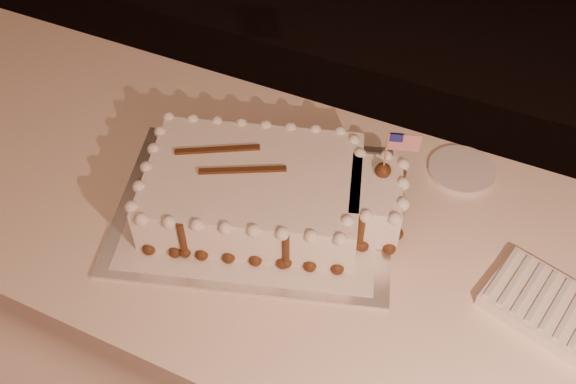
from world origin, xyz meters
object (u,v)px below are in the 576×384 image
at_px(cake_board, 255,208).
at_px(banquet_table, 299,320).
at_px(side_plate, 462,170).
at_px(sheet_cake, 269,191).
at_px(napkin_stack, 546,305).

bearing_deg(cake_board, banquet_table, -21.48).
bearing_deg(banquet_table, side_plate, 49.42).
height_order(banquet_table, sheet_cake, sheet_cake).
bearing_deg(cake_board, napkin_stack, -16.96).
bearing_deg(cake_board, side_plate, 20.78).
xyz_separation_m(napkin_stack, side_plate, (-0.24, 0.30, -0.01)).
xyz_separation_m(banquet_table, side_plate, (0.27, 0.31, 0.38)).
height_order(cake_board, sheet_cake, sheet_cake).
bearing_deg(napkin_stack, sheet_cake, 179.84).
distance_m(cake_board, side_plate, 0.49).
bearing_deg(sheet_cake, banquet_table, -11.55).
bearing_deg(side_plate, napkin_stack, -50.95).
bearing_deg(side_plate, sheet_cake, -140.14).
bearing_deg(cake_board, sheet_cake, 0.49).
height_order(napkin_stack, side_plate, napkin_stack).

